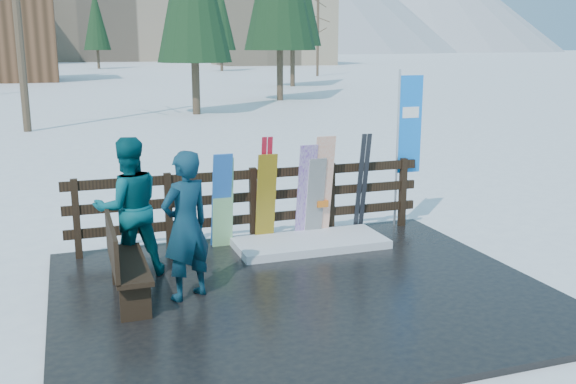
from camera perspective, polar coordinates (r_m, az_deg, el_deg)
name	(u,v)px	position (r m, az deg, el deg)	size (l,w,h in m)	color
ground	(302,295)	(8.12, 1.29, -9.18)	(700.00, 700.00, 0.00)	white
deck	(302,292)	(8.10, 1.29, -8.91)	(6.00, 5.00, 0.08)	black
fence	(253,199)	(9.89, -3.12, -0.64)	(5.60, 0.10, 1.15)	black
snow_patch	(310,243)	(9.72, 1.98, -4.54)	(2.27, 1.00, 0.12)	white
bench	(122,260)	(7.81, -14.51, -5.85)	(0.41, 1.50, 0.97)	black
snowboard_0	(221,201)	(9.53, -5.93, -0.77)	(0.29, 0.03, 1.49)	blue
snowboard_1	(223,203)	(9.54, -5.81, -0.96)	(0.31, 0.03, 1.40)	white
snowboard_2	(266,199)	(9.71, -1.97, -0.61)	(0.30, 0.03, 1.42)	yellow
snowboard_3	(306,192)	(9.90, 1.60, -0.02)	(0.28, 0.03, 1.53)	silver
snowboard_4	(315,198)	(9.98, 2.44, -0.57)	(0.28, 0.03, 1.31)	black
snowboard_5	(323,187)	(9.99, 3.10, 0.43)	(0.31, 0.03, 1.65)	white
ski_pair_a	(265,190)	(9.75, -2.02, 0.20)	(0.16, 0.27, 1.66)	#B7162A
ski_pair_b	(362,183)	(10.33, 6.61, 0.78)	(0.17, 0.28, 1.63)	black
rental_flag	(407,130)	(10.78, 10.52, 5.41)	(0.45, 0.04, 2.60)	silver
person_front	(186,226)	(7.66, -9.08, -2.97)	(0.65, 0.43, 1.79)	#0D404A
person_back	(129,208)	(8.56, -13.99, -1.35)	(0.89, 0.70, 1.84)	#054952
resort_buildings	(80,6)	(122.70, -17.99, 15.43)	(73.00, 87.60, 22.60)	tan
trees	(124,14)	(57.72, -14.39, 15.05)	(42.05, 68.92, 12.83)	#382B1E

